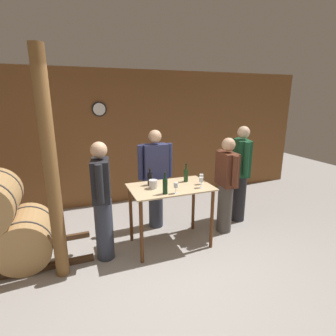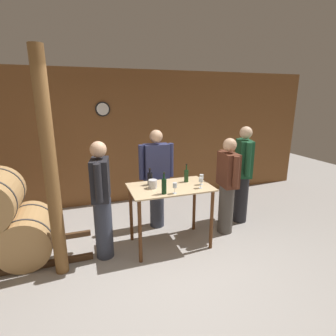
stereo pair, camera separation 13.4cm
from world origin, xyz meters
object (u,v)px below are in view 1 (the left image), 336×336
(person_host, at_px, (155,177))
(wine_glass_near_left, at_px, (176,186))
(person_visitor_bearded, at_px, (226,184))
(wooden_post, at_px, (51,171))
(wine_glass_near_center, at_px, (201,180))
(wine_bottle_left, at_px, (165,186))
(person_visitor_near_door, at_px, (241,172))
(ice_bucket, at_px, (153,184))
(person_visitor_with_scarf, at_px, (102,200))
(wine_bottle_far_left, at_px, (150,179))
(wine_bottle_center, at_px, (186,175))
(wine_glass_near_right, at_px, (201,177))

(person_host, bearing_deg, wine_glass_near_left, -91.07)
(person_visitor_bearded, bearing_deg, person_host, 150.47)
(wooden_post, height_order, wine_glass_near_center, wooden_post)
(wine_glass_near_center, relative_size, person_host, 0.09)
(wine_glass_near_left, bearing_deg, wine_bottle_left, 166.99)
(wine_glass_near_left, relative_size, person_visitor_near_door, 0.09)
(ice_bucket, bearing_deg, wine_glass_near_left, -53.35)
(person_host, height_order, person_visitor_bearded, person_host)
(wine_glass_near_left, distance_m, person_visitor_near_door, 1.61)
(person_visitor_with_scarf, relative_size, person_visitor_near_door, 0.96)
(wine_glass_near_center, distance_m, person_host, 0.94)
(wine_bottle_far_left, xyz_separation_m, wine_bottle_center, (0.56, -0.04, 0.01))
(person_visitor_bearded, bearing_deg, wine_bottle_far_left, 175.22)
(person_visitor_with_scarf, relative_size, person_visitor_bearded, 1.04)
(wine_bottle_left, distance_m, person_visitor_with_scarf, 0.85)
(wine_bottle_left, xyz_separation_m, wine_glass_near_left, (0.14, -0.03, -0.01))
(person_visitor_with_scarf, bearing_deg, person_visitor_bearded, 2.12)
(wine_bottle_far_left, relative_size, ice_bucket, 2.04)
(person_visitor_bearded, bearing_deg, person_visitor_near_door, 29.60)
(wine_glass_near_left, relative_size, wine_glass_near_right, 0.97)
(wine_bottle_far_left, distance_m, wine_glass_near_left, 0.50)
(person_host, bearing_deg, wine_glass_near_center, -64.08)
(wine_bottle_far_left, bearing_deg, person_visitor_bearded, -4.78)
(wine_bottle_far_left, distance_m, person_host, 0.54)
(wooden_post, distance_m, wine_glass_near_left, 1.53)
(person_visitor_with_scarf, xyz_separation_m, person_visitor_bearded, (1.95, 0.07, -0.04))
(wine_glass_near_center, height_order, person_visitor_near_door, person_visitor_near_door)
(wine_glass_near_left, distance_m, ice_bucket, 0.37)
(ice_bucket, distance_m, person_visitor_with_scarf, 0.72)
(wine_bottle_center, distance_m, person_visitor_bearded, 0.72)
(wine_glass_near_right, relative_size, person_visitor_near_door, 0.09)
(ice_bucket, xyz_separation_m, person_visitor_with_scarf, (-0.71, -0.02, -0.12))
(wine_bottle_center, distance_m, wine_glass_near_center, 0.34)
(wine_bottle_left, bearing_deg, ice_bucket, 107.03)
(wooden_post, xyz_separation_m, ice_bucket, (1.27, 0.18, -0.37))
(wine_bottle_left, bearing_deg, wooden_post, 176.47)
(wine_glass_near_right, distance_m, person_visitor_with_scarf, 1.44)
(person_visitor_near_door, bearing_deg, wine_bottle_center, -170.14)
(wine_bottle_far_left, bearing_deg, wooden_post, -165.17)
(wine_bottle_far_left, distance_m, wine_bottle_center, 0.56)
(wine_bottle_far_left, height_order, person_visitor_near_door, person_visitor_near_door)
(wine_bottle_far_left, xyz_separation_m, person_visitor_near_door, (1.70, 0.16, -0.12))
(wine_bottle_far_left, xyz_separation_m, person_visitor_with_scarf, (-0.71, -0.18, -0.16))
(wine_bottle_left, height_order, person_visitor_bearded, person_visitor_bearded)
(wine_bottle_far_left, height_order, person_host, person_host)
(person_visitor_with_scarf, bearing_deg, wooden_post, -163.94)
(wine_glass_near_left, bearing_deg, wine_glass_near_right, 23.87)
(wine_glass_near_center, bearing_deg, wine_bottle_left, -174.63)
(wine_bottle_center, distance_m, person_visitor_near_door, 1.17)
(wine_bottle_left, relative_size, person_visitor_with_scarf, 0.18)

